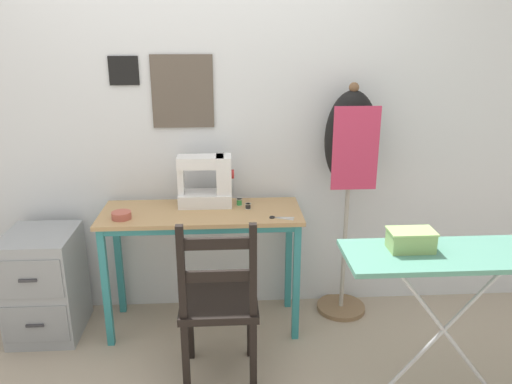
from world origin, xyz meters
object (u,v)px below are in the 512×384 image
object	(u,v)px
sewing_machine	(208,182)
scissors	(278,218)
fabric_bowl	(121,215)
dress_form	(350,153)
thread_spool_near_machine	(239,202)
wooden_chair	(219,304)
ironing_board	(453,261)
storage_box	(411,240)
filing_cabinet	(45,284)
thread_spool_mid_table	(248,206)

from	to	relation	value
sewing_machine	scissors	bearing A→B (deg)	-32.13
fabric_bowl	dress_form	bearing A→B (deg)	8.92
thread_spool_near_machine	fabric_bowl	bearing A→B (deg)	-164.50
fabric_bowl	wooden_chair	xyz separation A→B (m)	(0.55, -0.43, -0.34)
ironing_board	storage_box	world-z (taller)	storage_box
sewing_machine	wooden_chair	distance (m)	0.79
fabric_bowl	scissors	size ratio (longest dim) A/B	0.77
scissors	sewing_machine	bearing A→B (deg)	147.87
thread_spool_near_machine	scissors	bearing A→B (deg)	-47.36
wooden_chair	filing_cabinet	distance (m)	1.19
wooden_chair	thread_spool_mid_table	bearing A→B (deg)	72.29
fabric_bowl	scissors	distance (m)	0.89
ironing_board	sewing_machine	bearing A→B (deg)	143.77
sewing_machine	storage_box	xyz separation A→B (m)	(0.97, -0.81, -0.05)
thread_spool_near_machine	dress_form	xyz separation A→B (m)	(0.68, 0.02, 0.29)
sewing_machine	fabric_bowl	bearing A→B (deg)	-157.24
fabric_bowl	thread_spool_near_machine	world-z (taller)	same
fabric_bowl	sewing_machine	bearing A→B (deg)	22.76
sewing_machine	dress_form	size ratio (longest dim) A/B	0.22
wooden_chair	storage_box	xyz separation A→B (m)	(0.91, -0.17, 0.41)
thread_spool_near_machine	wooden_chair	xyz separation A→B (m)	(-0.13, -0.62, -0.34)
thread_spool_near_machine	ironing_board	size ratio (longest dim) A/B	0.04
thread_spool_near_machine	storage_box	bearing A→B (deg)	-45.44
filing_cabinet	ironing_board	world-z (taller)	ironing_board
filing_cabinet	sewing_machine	bearing A→B (deg)	7.15
dress_form	fabric_bowl	bearing A→B (deg)	-171.08
scissors	dress_form	xyz separation A→B (m)	(0.46, 0.26, 0.31)
scissors	wooden_chair	size ratio (longest dim) A/B	0.15
ironing_board	storage_box	size ratio (longest dim) A/B	4.77
sewing_machine	thread_spool_near_machine	world-z (taller)	sewing_machine
sewing_machine	thread_spool_mid_table	size ratio (longest dim) A/B	8.88
storage_box	filing_cabinet	bearing A→B (deg)	160.82
sewing_machine	scissors	world-z (taller)	sewing_machine
thread_spool_near_machine	wooden_chair	distance (m)	0.72
filing_cabinet	dress_form	world-z (taller)	dress_form
sewing_machine	filing_cabinet	world-z (taller)	sewing_machine
sewing_machine	scissors	distance (m)	0.49
fabric_bowl	filing_cabinet	size ratio (longest dim) A/B	0.17
scissors	ironing_board	size ratio (longest dim) A/B	0.14
sewing_machine	thread_spool_near_machine	distance (m)	0.23
thread_spool_mid_table	storage_box	distance (m)	1.03
dress_form	storage_box	xyz separation A→B (m)	(0.10, -0.82, -0.22)
dress_form	sewing_machine	bearing A→B (deg)	-179.57
thread_spool_near_machine	ironing_board	world-z (taller)	ironing_board
sewing_machine	fabric_bowl	xyz separation A→B (m)	(-0.49, -0.21, -0.12)
scissors	dress_form	size ratio (longest dim) A/B	0.10
fabric_bowl	storage_box	xyz separation A→B (m)	(1.46, -0.60, 0.07)
scissors	wooden_chair	distance (m)	0.61
scissors	filing_cabinet	size ratio (longest dim) A/B	0.22
thread_spool_near_machine	filing_cabinet	world-z (taller)	thread_spool_near_machine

